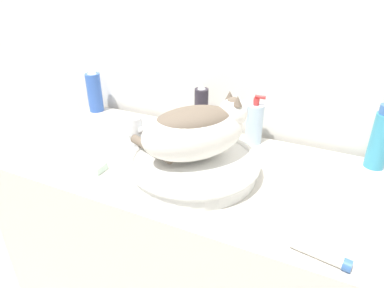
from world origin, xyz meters
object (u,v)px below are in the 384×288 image
soap_bar (94,167)px  soap_pump_bottle (254,123)px  cat (196,129)px  cream_tube (321,255)px  hairspray_can_black (201,110)px  spray_bottle_trigger (94,92)px  mouthwash_bottle (381,138)px  faucet (136,133)px

soap_bar → soap_pump_bottle: bearing=45.6°
cat → cream_tube: (0.40, -0.20, -0.14)m
hairspray_can_black → cream_tube: hairspray_can_black is taller
cat → soap_pump_bottle: (0.10, 0.28, -0.07)m
spray_bottle_trigger → soap_bar: 0.52m
soap_pump_bottle → spray_bottle_trigger: 0.72m
mouthwash_bottle → hairspray_can_black: (-0.61, 0.00, -0.01)m
cat → hairspray_can_black: (-0.11, 0.28, -0.06)m
faucet → cream_tube: size_ratio=1.04×
spray_bottle_trigger → soap_bar: (0.32, -0.40, -0.08)m
faucet → soap_pump_bottle: size_ratio=0.77×
spray_bottle_trigger → soap_bar: spray_bottle_trigger is taller
faucet → cat: bearing=1.8°
faucet → soap_pump_bottle: 0.42m
hairspray_can_black → faucet: bearing=-115.9°
mouthwash_bottle → soap_pump_bottle: mouthwash_bottle is taller
faucet → hairspray_can_black: size_ratio=0.72×
faucet → soap_bar: faucet is taller
faucet → soap_bar: (-0.06, -0.15, -0.07)m
cat → hairspray_can_black: size_ratio=2.01×
cream_tube → soap_bar: (-0.69, 0.08, -0.00)m
spray_bottle_trigger → cream_tube: spray_bottle_trigger is taller
faucet → mouthwash_bottle: size_ratio=0.67×
cat → mouthwash_bottle: bearing=-18.6°
spray_bottle_trigger → cat: bearing=-24.3°
mouthwash_bottle → soap_pump_bottle: size_ratio=1.15×
soap_pump_bottle → hairspray_can_black: size_ratio=0.93×
cat → soap_bar: 0.35m
spray_bottle_trigger → hairspray_can_black: hairspray_can_black is taller
faucet → soap_pump_bottle: (0.33, 0.25, -0.01)m
mouthwash_bottle → hairspray_can_black: size_ratio=1.07×
cat → soap_pump_bottle: cat is taller
spray_bottle_trigger → soap_bar: size_ratio=2.86×
faucet → spray_bottle_trigger: 0.46m
cat → mouthwash_bottle: size_ratio=1.87×
spray_bottle_trigger → hairspray_can_black: size_ratio=0.97×
soap_pump_bottle → cream_tube: (0.30, -0.48, -0.06)m
mouthwash_bottle → spray_bottle_trigger: size_ratio=1.10×
faucet → cream_tube: faucet is taller
hairspray_can_black → cream_tube: 0.70m
hairspray_can_black → cream_tube: size_ratio=1.45×
cat → cream_tube: bearing=-74.9°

